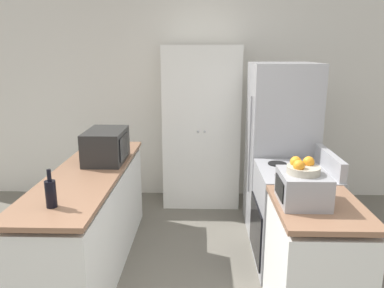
{
  "coord_description": "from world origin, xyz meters",
  "views": [
    {
      "loc": [
        0.1,
        -1.91,
        1.94
      ],
      "look_at": [
        0.0,
        1.65,
        1.05
      ],
      "focal_mm": 35.0,
      "sensor_mm": 36.0,
      "label": 1
    }
  ],
  "objects_px": {
    "microwave": "(106,146)",
    "toaster_oven": "(303,188)",
    "pantry_cabinet": "(201,127)",
    "fruit_bowl": "(303,167)",
    "stove": "(292,217)",
    "wine_bottle": "(51,193)",
    "refrigerator": "(280,149)"
  },
  "relations": [
    {
      "from": "microwave",
      "to": "toaster_oven",
      "type": "bearing_deg",
      "value": -31.19
    },
    {
      "from": "pantry_cabinet",
      "to": "fruit_bowl",
      "type": "distance_m",
      "value": 2.33
    },
    {
      "from": "pantry_cabinet",
      "to": "fruit_bowl",
      "type": "xyz_separation_m",
      "value": [
        0.69,
        -2.22,
        0.18
      ]
    },
    {
      "from": "stove",
      "to": "fruit_bowl",
      "type": "xyz_separation_m",
      "value": [
        -0.15,
        -0.74,
        0.71
      ]
    },
    {
      "from": "microwave",
      "to": "toaster_oven",
      "type": "distance_m",
      "value": 1.86
    },
    {
      "from": "fruit_bowl",
      "to": "stove",
      "type": "bearing_deg",
      "value": 78.59
    },
    {
      "from": "pantry_cabinet",
      "to": "toaster_oven",
      "type": "relative_size",
      "value": 5.46
    },
    {
      "from": "wine_bottle",
      "to": "toaster_oven",
      "type": "xyz_separation_m",
      "value": [
        1.7,
        0.12,
        0.01
      ]
    },
    {
      "from": "toaster_oven",
      "to": "pantry_cabinet",
      "type": "bearing_deg",
      "value": 107.57
    },
    {
      "from": "stove",
      "to": "refrigerator",
      "type": "distance_m",
      "value": 0.88
    },
    {
      "from": "pantry_cabinet",
      "to": "fruit_bowl",
      "type": "relative_size",
      "value": 9.09
    },
    {
      "from": "refrigerator",
      "to": "toaster_oven",
      "type": "bearing_deg",
      "value": -95.67
    },
    {
      "from": "toaster_oven",
      "to": "fruit_bowl",
      "type": "relative_size",
      "value": 1.67
    },
    {
      "from": "microwave",
      "to": "wine_bottle",
      "type": "distance_m",
      "value": 1.09
    },
    {
      "from": "stove",
      "to": "wine_bottle",
      "type": "bearing_deg",
      "value": -155.2
    },
    {
      "from": "refrigerator",
      "to": "fruit_bowl",
      "type": "height_order",
      "value": "refrigerator"
    },
    {
      "from": "stove",
      "to": "microwave",
      "type": "bearing_deg",
      "value": 172.31
    },
    {
      "from": "refrigerator",
      "to": "microwave",
      "type": "xyz_separation_m",
      "value": [
        -1.74,
        -0.53,
        0.16
      ]
    },
    {
      "from": "refrigerator",
      "to": "wine_bottle",
      "type": "distance_m",
      "value": 2.45
    },
    {
      "from": "refrigerator",
      "to": "toaster_oven",
      "type": "distance_m",
      "value": 1.5
    },
    {
      "from": "toaster_oven",
      "to": "wine_bottle",
      "type": "bearing_deg",
      "value": -176.11
    },
    {
      "from": "fruit_bowl",
      "to": "toaster_oven",
      "type": "bearing_deg",
      "value": 37.02
    },
    {
      "from": "microwave",
      "to": "wine_bottle",
      "type": "height_order",
      "value": "microwave"
    },
    {
      "from": "refrigerator",
      "to": "wine_bottle",
      "type": "bearing_deg",
      "value": -138.97
    },
    {
      "from": "refrigerator",
      "to": "wine_bottle",
      "type": "relative_size",
      "value": 6.87
    },
    {
      "from": "microwave",
      "to": "toaster_oven",
      "type": "xyz_separation_m",
      "value": [
        1.6,
        -0.97,
        -0.04
      ]
    },
    {
      "from": "stove",
      "to": "fruit_bowl",
      "type": "relative_size",
      "value": 4.89
    },
    {
      "from": "toaster_oven",
      "to": "fruit_bowl",
      "type": "distance_m",
      "value": 0.15
    },
    {
      "from": "microwave",
      "to": "wine_bottle",
      "type": "xyz_separation_m",
      "value": [
        -0.1,
        -1.08,
        -0.05
      ]
    },
    {
      "from": "pantry_cabinet",
      "to": "stove",
      "type": "distance_m",
      "value": 1.78
    },
    {
      "from": "pantry_cabinet",
      "to": "toaster_oven",
      "type": "xyz_separation_m",
      "value": [
        0.7,
        -2.21,
        0.03
      ]
    },
    {
      "from": "wine_bottle",
      "to": "refrigerator",
      "type": "bearing_deg",
      "value": 41.03
    }
  ]
}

